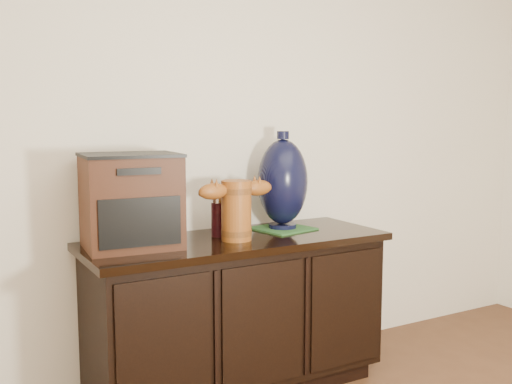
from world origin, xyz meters
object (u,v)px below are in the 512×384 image
sideboard (237,312)px  lamp_base (283,182)px  spray_can (218,217)px  tv_radio (131,201)px  terracotta_vessel (236,207)px

sideboard → lamp_base: 0.69m
lamp_base → spray_can: lamp_base is taller
tv_radio → spray_can: 0.45m
tv_radio → lamp_base: bearing=7.6°
terracotta_vessel → spray_can: size_ratio=2.06×
sideboard → tv_radio: bearing=175.5°
sideboard → terracotta_vessel: bearing=-118.9°
tv_radio → lamp_base: 0.81m
lamp_base → terracotta_vessel: bearing=-159.1°
terracotta_vessel → tv_radio: tv_radio is taller
sideboard → lamp_base: size_ratio=2.96×
sideboard → tv_radio: 0.76m
tv_radio → spray_can: size_ratio=2.28×
spray_can → sideboard: bearing=-48.8°
tv_radio → spray_can: tv_radio is taller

